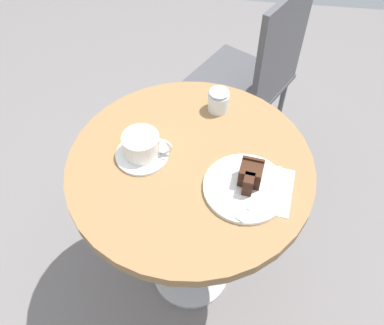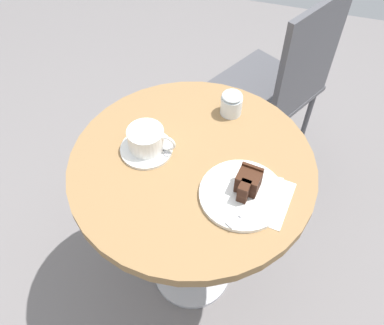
% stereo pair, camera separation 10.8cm
% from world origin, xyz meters
% --- Properties ---
extents(ground_plane, '(4.40, 4.40, 0.01)m').
position_xyz_m(ground_plane, '(0.00, 0.00, -0.01)').
color(ground_plane, slate).
rests_on(ground_plane, ground).
extents(cafe_table, '(0.70, 0.70, 0.72)m').
position_xyz_m(cafe_table, '(0.00, 0.00, 0.60)').
color(cafe_table, olive).
rests_on(cafe_table, ground).
extents(saucer, '(0.15, 0.15, 0.01)m').
position_xyz_m(saucer, '(-0.14, 0.01, 0.73)').
color(saucer, white).
rests_on(saucer, cafe_table).
extents(coffee_cup, '(0.14, 0.10, 0.06)m').
position_xyz_m(coffee_cup, '(-0.14, 0.01, 0.77)').
color(coffee_cup, white).
rests_on(coffee_cup, saucer).
extents(teaspoon, '(0.08, 0.08, 0.00)m').
position_xyz_m(teaspoon, '(-0.09, 0.02, 0.73)').
color(teaspoon, '#B7B7BC').
rests_on(teaspoon, saucer).
extents(cake_plate, '(0.22, 0.22, 0.01)m').
position_xyz_m(cake_plate, '(0.16, -0.07, 0.73)').
color(cake_plate, white).
rests_on(cake_plate, cafe_table).
extents(cake_slice, '(0.07, 0.09, 0.06)m').
position_xyz_m(cake_slice, '(0.17, -0.06, 0.76)').
color(cake_slice, '#381E14').
rests_on(cake_slice, cake_plate).
extents(fork, '(0.10, 0.14, 0.00)m').
position_xyz_m(fork, '(0.18, -0.13, 0.74)').
color(fork, '#B7B7BC').
rests_on(fork, cake_plate).
extents(napkin, '(0.18, 0.18, 0.00)m').
position_xyz_m(napkin, '(0.19, -0.06, 0.73)').
color(napkin, silver).
rests_on(napkin, cafe_table).
extents(cafe_chair, '(0.52, 0.52, 0.91)m').
position_xyz_m(cafe_chair, '(0.19, 0.67, 0.53)').
color(cafe_chair, '#4C4C51').
rests_on(cafe_chair, ground).
extents(sugar_pot, '(0.07, 0.07, 0.08)m').
position_xyz_m(sugar_pot, '(0.06, 0.22, 0.76)').
color(sugar_pot, silver).
rests_on(sugar_pot, cafe_table).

